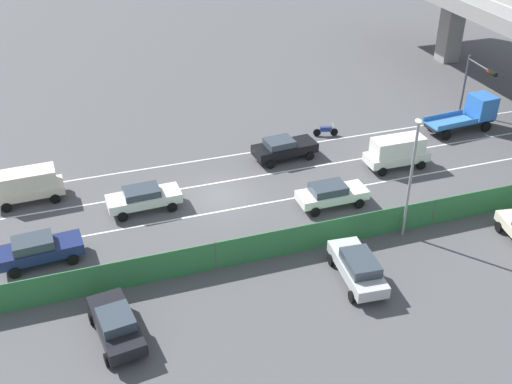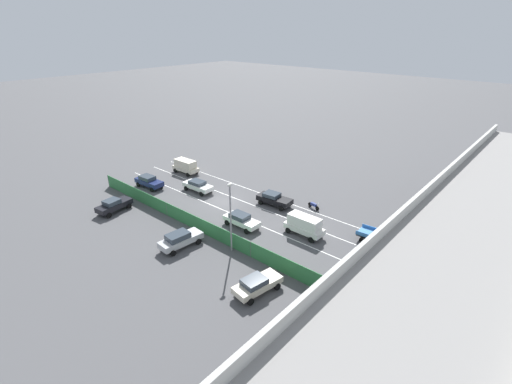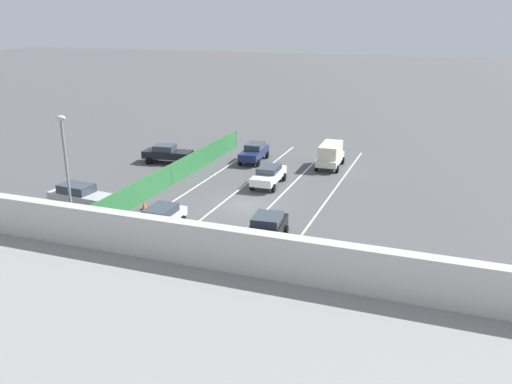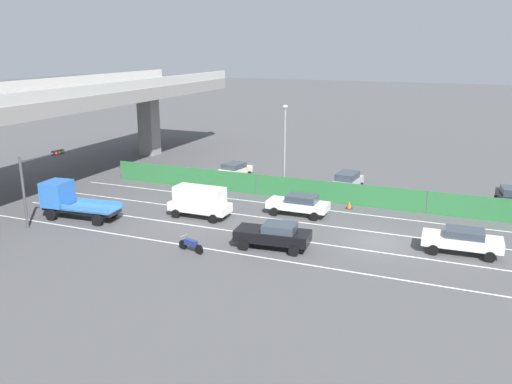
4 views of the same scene
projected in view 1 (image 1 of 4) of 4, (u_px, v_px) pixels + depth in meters
name	position (u px, v px, depth m)	size (l,w,h in m)	color
ground_plane	(221.00, 196.00, 40.82)	(300.00, 300.00, 0.00)	#4C4C4F
lane_line_left_edge	(260.00, 151.00, 46.31)	(0.14, 45.09, 0.01)	silver
lane_line_mid_left	(276.00, 173.00, 43.48)	(0.14, 45.09, 0.01)	silver
lane_line_mid_right	(295.00, 198.00, 40.64)	(0.14, 45.09, 0.01)	silver
lane_line_right_edge	(316.00, 227.00, 37.81)	(0.14, 45.09, 0.01)	silver
green_fence	(330.00, 233.00, 35.74)	(0.10, 41.19, 1.76)	#2D753D
car_van_white	(397.00, 151.00, 43.60)	(1.98, 4.51, 2.26)	silver
car_sedan_navy	(39.00, 249.00, 34.32)	(2.18, 4.63, 1.66)	navy
car_sedan_black	(284.00, 148.00, 44.80)	(2.38, 4.76, 1.62)	black
car_hatchback_white	(143.00, 197.00, 39.03)	(2.09, 4.67, 1.54)	silver
car_sedan_white	(331.00, 194.00, 39.43)	(1.96, 4.51, 1.55)	white
car_van_cream	(28.00, 184.00, 39.76)	(2.18, 4.44, 2.15)	beige
flatbed_truck_blue	(472.00, 113.00, 48.98)	(2.54, 5.79, 2.66)	black
motorcycle	(326.00, 130.00, 48.27)	(0.73, 1.91, 0.93)	black
parked_sedan_dark	(116.00, 324.00, 29.28)	(4.62, 2.42, 1.66)	black
parked_wagon_silver	(358.00, 267.00, 32.92)	(4.79, 2.27, 1.71)	#B2B5B7
traffic_light	(476.00, 78.00, 49.28)	(3.87, 0.60, 4.99)	#47474C
street_lamp	(412.00, 168.00, 34.73)	(0.60, 0.36, 7.55)	gray
traffic_cone	(304.00, 237.00, 36.46)	(0.47, 0.47, 0.58)	orange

